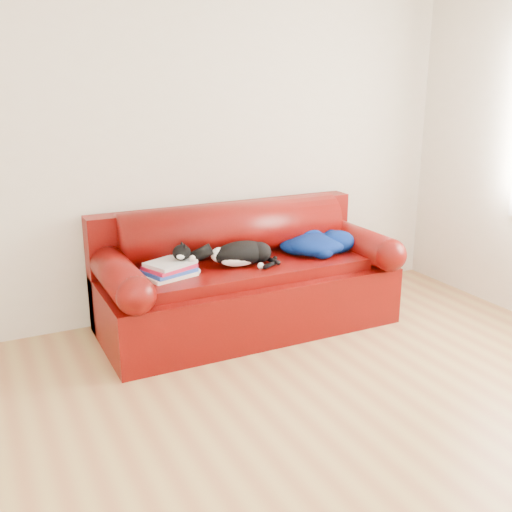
{
  "coord_description": "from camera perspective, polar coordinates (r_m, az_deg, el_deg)",
  "views": [
    {
      "loc": [
        -1.5,
        -2.19,
        1.78
      ],
      "look_at": [
        0.26,
        1.35,
        0.58
      ],
      "focal_mm": 42.0,
      "sensor_mm": 36.0,
      "label": 1
    }
  ],
  "objects": [
    {
      "name": "cat",
      "position": [
        4.17,
        -1.44,
        0.18
      ],
      "size": [
        0.57,
        0.34,
        0.22
      ],
      "rotation": [
        0.0,
        0.0,
        -0.3
      ],
      "color": "black",
      "rests_on": "sofa_base"
    },
    {
      "name": "sofa_back",
      "position": [
        4.48,
        -2.2,
        0.82
      ],
      "size": [
        2.1,
        1.01,
        0.88
      ],
      "color": "#430203",
      "rests_on": "ground"
    },
    {
      "name": "room_shell",
      "position": [
        2.74,
        10.13,
        14.29
      ],
      "size": [
        4.52,
        4.02,
        2.61
      ],
      "color": "beige",
      "rests_on": "ground"
    },
    {
      "name": "blanket",
      "position": [
        4.5,
        5.86,
        1.24
      ],
      "size": [
        0.59,
        0.47,
        0.17
      ],
      "rotation": [
        0.0,
        0.0,
        0.13
      ],
      "color": "#02103F",
      "rests_on": "sofa_base"
    },
    {
      "name": "book_stack",
      "position": [
        4.0,
        -8.25,
        -1.23
      ],
      "size": [
        0.37,
        0.32,
        0.1
      ],
      "rotation": [
        0.0,
        0.0,
        0.33
      ],
      "color": "silver",
      "rests_on": "sofa_base"
    },
    {
      "name": "sofa_base",
      "position": [
        4.37,
        -0.84,
        -3.8
      ],
      "size": [
        2.1,
        0.9,
        0.5
      ],
      "color": "#430203",
      "rests_on": "ground"
    },
    {
      "name": "ground",
      "position": [
        3.19,
        6.85,
        -17.08
      ],
      "size": [
        4.5,
        4.5,
        0.0
      ],
      "primitive_type": "plane",
      "color": "#99643D",
      "rests_on": "ground"
    }
  ]
}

